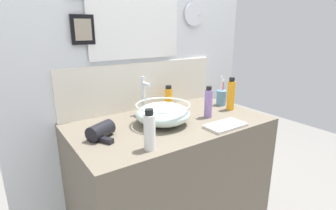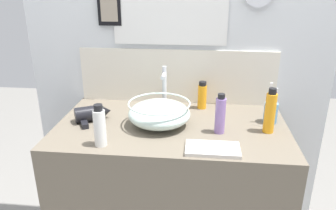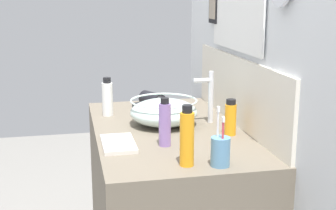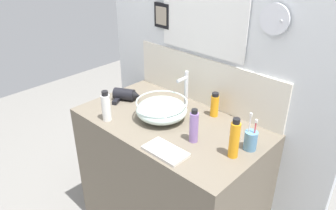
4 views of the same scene
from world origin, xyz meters
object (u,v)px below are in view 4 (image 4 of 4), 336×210
object	(u,v)px
glass_bowl_sink	(162,109)
toothbrush_cup	(251,140)
hair_drier	(126,95)
hand_towel	(165,151)
faucet	(185,88)
soap_dispenser	(234,139)
lotion_bottle	(215,105)
shampoo_bottle	(106,107)
spray_bottle	(194,126)

from	to	relation	value
glass_bowl_sink	toothbrush_cup	size ratio (longest dim) A/B	1.46
hair_drier	hand_towel	size ratio (longest dim) A/B	0.84
faucet	hair_drier	bearing A→B (deg)	-150.45
toothbrush_cup	soap_dispenser	xyz separation A→B (m)	(-0.03, -0.11, 0.05)
glass_bowl_sink	soap_dispenser	distance (m)	0.51
lotion_bottle	hand_towel	size ratio (longest dim) A/B	0.67
glass_bowl_sink	lotion_bottle	world-z (taller)	lotion_bottle
lotion_bottle	shampoo_bottle	world-z (taller)	shampoo_bottle
glass_bowl_sink	toothbrush_cup	xyz separation A→B (m)	(0.53, 0.09, -0.01)
glass_bowl_sink	shampoo_bottle	distance (m)	0.32
toothbrush_cup	spray_bottle	world-z (taller)	toothbrush_cup
lotion_bottle	shampoo_bottle	size ratio (longest dim) A/B	0.82
toothbrush_cup	soap_dispenser	distance (m)	0.12
faucet	shampoo_bottle	bearing A→B (deg)	-116.75
glass_bowl_sink	toothbrush_cup	bearing A→B (deg)	9.14
glass_bowl_sink	faucet	distance (m)	0.22
glass_bowl_sink	hand_towel	xyz separation A→B (m)	(0.25, -0.23, -0.05)
hair_drier	soap_dispenser	bearing A→B (deg)	-2.66
hair_drier	shampoo_bottle	world-z (taller)	shampoo_bottle
soap_dispenser	lotion_bottle	world-z (taller)	soap_dispenser
spray_bottle	hand_towel	bearing A→B (deg)	-101.05
faucet	toothbrush_cup	world-z (taller)	faucet
toothbrush_cup	shampoo_bottle	distance (m)	0.82
lotion_bottle	hair_drier	bearing A→B (deg)	-157.52
hair_drier	spray_bottle	xyz separation A→B (m)	(0.62, -0.07, 0.05)
spray_bottle	soap_dispenser	xyz separation A→B (m)	(0.22, 0.03, 0.01)
spray_bottle	shampoo_bottle	size ratio (longest dim) A/B	1.02
glass_bowl_sink	spray_bottle	bearing A→B (deg)	-10.69
shampoo_bottle	lotion_bottle	bearing A→B (deg)	48.00
faucet	hair_drier	distance (m)	0.40
faucet	toothbrush_cup	size ratio (longest dim) A/B	1.15
lotion_bottle	glass_bowl_sink	bearing A→B (deg)	-130.11
glass_bowl_sink	hair_drier	xyz separation A→B (m)	(-0.34, 0.02, -0.02)
spray_bottle	lotion_bottle	size ratio (longest dim) A/B	1.25
spray_bottle	lotion_bottle	xyz separation A→B (m)	(-0.08, 0.29, -0.02)
hair_drier	lotion_bottle	world-z (taller)	lotion_bottle
soap_dispenser	hand_towel	xyz separation A→B (m)	(-0.26, -0.21, -0.09)
faucet	hand_towel	xyz separation A→B (m)	(0.25, -0.44, -0.12)
spray_bottle	hand_towel	world-z (taller)	spray_bottle
hair_drier	soap_dispenser	distance (m)	0.85
faucet	soap_dispenser	size ratio (longest dim) A/B	1.11
spray_bottle	lotion_bottle	distance (m)	0.30
faucet	hair_drier	size ratio (longest dim) A/B	1.25
faucet	toothbrush_cup	distance (m)	0.55
glass_bowl_sink	faucet	xyz separation A→B (m)	(-0.00, 0.21, 0.07)
hair_drier	soap_dispenser	xyz separation A→B (m)	(0.84, -0.04, 0.06)
hair_drier	spray_bottle	distance (m)	0.63
toothbrush_cup	soap_dispenser	size ratio (longest dim) A/B	0.97
spray_bottle	soap_dispenser	size ratio (longest dim) A/B	0.89
soap_dispenser	hand_towel	distance (m)	0.34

